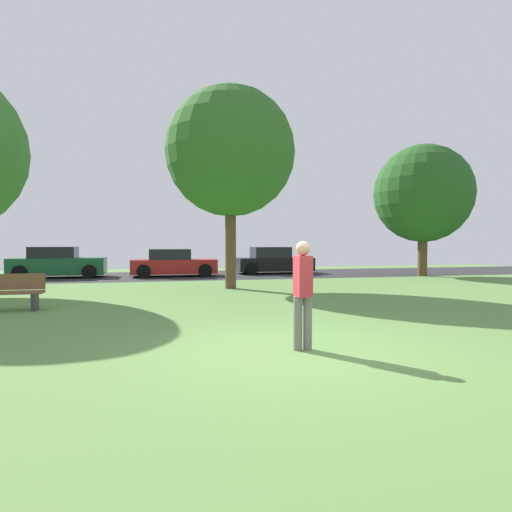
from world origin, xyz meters
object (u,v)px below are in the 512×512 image
parked_car_green (58,263)px  person_walking (303,290)px  birch_tree_lone (423,194)px  oak_tree_center (230,152)px  park_bench (9,292)px  parked_car_red (173,264)px  parked_car_black (273,261)px

parked_car_green → person_walking: bearing=-67.6°
birch_tree_lone → person_walking: bearing=-130.1°
oak_tree_center → park_bench: bearing=-148.0°
parked_car_red → parked_car_black: size_ratio=1.02×
parked_car_green → parked_car_black: parked_car_green is taller
person_walking → oak_tree_center: bearing=-3.7°
person_walking → parked_car_green: 17.24m
person_walking → park_bench: 7.86m
oak_tree_center → birch_tree_lone: (10.29, 3.58, -0.86)m
oak_tree_center → parked_car_green: size_ratio=1.73×
birch_tree_lone → parked_car_black: bearing=153.1°
parked_car_green → oak_tree_center: bearing=-43.2°
parked_car_red → park_bench: bearing=-113.8°
oak_tree_center → parked_car_green: 10.61m
birch_tree_lone → parked_car_red: bearing=167.6°
parked_car_green → birch_tree_lone: bearing=-10.1°
parked_car_green → parked_car_red: (5.33, -0.43, -0.05)m
parked_car_red → parked_car_black: (5.33, 0.76, 0.03)m
person_walking → parked_car_green: (-6.56, 15.94, -0.27)m
birch_tree_lone → park_bench: birch_tree_lone is taller
parked_car_green → park_bench: bearing=-85.3°
person_walking → parked_car_red: bearing=4.1°
birch_tree_lone → park_bench: bearing=-155.7°
parked_car_green → parked_car_black: 10.66m
parked_car_red → park_bench: parked_car_red is taller
parked_car_red → park_bench: size_ratio=2.56×
parked_car_green → parked_car_black: (10.66, 0.33, -0.03)m
person_walking → birch_tree_lone: bearing=-40.5°
park_bench → person_walking: bearing=136.5°
oak_tree_center → parked_car_black: oak_tree_center is taller
birch_tree_lone → park_bench: size_ratio=4.05×
parked_car_green → parked_car_red: parked_car_green is taller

